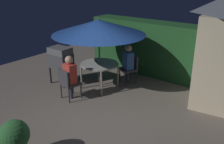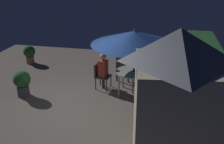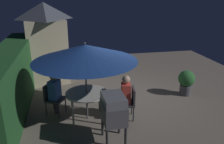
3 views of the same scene
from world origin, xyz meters
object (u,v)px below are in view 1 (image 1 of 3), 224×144
(chair_near_shed, at_px, (68,82))
(person_in_blue, at_px, (128,60))
(patio_umbrella, at_px, (99,27))
(person_in_red, at_px, (70,72))
(chair_far_side, at_px, (130,67))
(potted_plant_by_shed, at_px, (15,139))
(patio_table, at_px, (100,66))
(bbq_grill, at_px, (61,58))

(chair_near_shed, distance_m, person_in_blue, 2.11)
(patio_umbrella, distance_m, person_in_red, 1.54)
(chair_far_side, bearing_deg, chair_near_shed, -108.60)
(potted_plant_by_shed, distance_m, person_in_red, 2.66)
(chair_near_shed, xyz_separation_m, person_in_blue, (0.65, 1.99, 0.26))
(chair_near_shed, relative_size, person_in_red, 0.71)
(patio_table, bearing_deg, chair_far_side, 61.61)
(patio_table, distance_m, chair_near_shed, 1.17)
(patio_umbrella, relative_size, person_in_red, 2.15)
(patio_table, xyz_separation_m, person_in_red, (-0.18, -1.05, 0.06))
(patio_umbrella, height_order, bbq_grill, patio_umbrella)
(chair_near_shed, height_order, chair_far_side, same)
(chair_near_shed, height_order, person_in_red, person_in_red)
(person_in_red, bearing_deg, person_in_blue, 71.43)
(chair_near_shed, bearing_deg, patio_table, 80.41)
(patio_table, distance_m, person_in_red, 1.06)
(bbq_grill, bearing_deg, patio_umbrella, 22.80)
(patio_umbrella, bearing_deg, chair_far_side, 61.61)
(patio_table, bearing_deg, potted_plant_by_shed, -75.18)
(bbq_grill, relative_size, person_in_blue, 0.95)
(person_in_red, bearing_deg, chair_far_side, 71.03)
(patio_table, distance_m, potted_plant_by_shed, 3.58)
(patio_umbrella, height_order, potted_plant_by_shed, patio_umbrella)
(chair_near_shed, bearing_deg, bbq_grill, 147.15)
(bbq_grill, height_order, person_in_red, person_in_red)
(chair_near_shed, bearing_deg, potted_plant_by_shed, -64.55)
(bbq_grill, bearing_deg, potted_plant_by_shed, -54.75)
(person_in_blue, bearing_deg, potted_plant_by_shed, -84.02)
(patio_umbrella, relative_size, person_in_blue, 2.15)
(patio_umbrella, bearing_deg, bbq_grill, -157.20)
(potted_plant_by_shed, distance_m, person_in_blue, 4.34)
(potted_plant_by_shed, bearing_deg, patio_table, 104.82)
(chair_near_shed, distance_m, potted_plant_by_shed, 2.57)
(patio_umbrella, xyz_separation_m, chair_far_side, (0.50, 0.93, -1.37))
(bbq_grill, xyz_separation_m, potted_plant_by_shed, (2.09, -2.96, -0.36))
(person_in_blue, bearing_deg, chair_near_shed, -108.20)
(potted_plant_by_shed, relative_size, person_in_red, 0.69)
(chair_near_shed, bearing_deg, person_in_blue, 71.80)
(chair_near_shed, bearing_deg, patio_umbrella, 80.41)
(person_in_red, bearing_deg, chair_near_shed, -99.59)
(chair_far_side, distance_m, person_in_red, 2.11)
(bbq_grill, distance_m, chair_far_side, 2.23)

